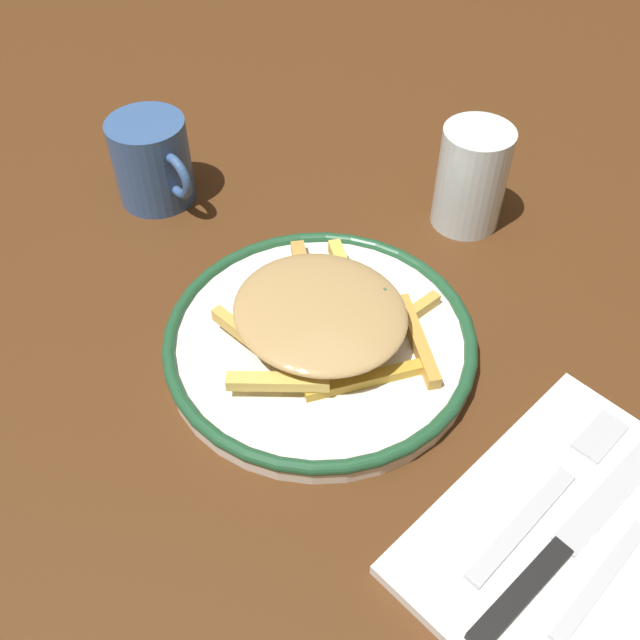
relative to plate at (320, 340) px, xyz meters
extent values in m
plane|color=#4D2B13|center=(0.00, 0.00, -0.01)|extent=(2.60, 2.60, 0.00)
cylinder|color=white|center=(0.00, 0.00, 0.00)|extent=(0.25, 0.25, 0.02)
torus|color=#205030|center=(0.00, 0.00, 0.00)|extent=(0.26, 0.26, 0.01)
cube|color=gold|center=(-0.07, 0.04, 0.01)|extent=(0.06, 0.04, 0.01)
cube|color=gold|center=(-0.02, 0.04, 0.01)|extent=(0.09, 0.05, 0.01)
cube|color=#EDC64F|center=(-0.02, 0.05, 0.02)|extent=(0.08, 0.05, 0.01)
cube|color=gold|center=(0.00, 0.00, 0.01)|extent=(0.08, 0.01, 0.01)
cube|color=gold|center=(-0.01, -0.02, 0.02)|extent=(0.06, 0.04, 0.01)
cube|color=gold|center=(-0.03, -0.02, 0.02)|extent=(0.01, 0.07, 0.01)
cube|color=gold|center=(0.00, 0.00, 0.01)|extent=(0.09, 0.06, 0.01)
cube|color=gold|center=(0.06, 0.05, 0.01)|extent=(0.08, 0.06, 0.01)
cube|color=gold|center=(0.06, -0.01, 0.01)|extent=(0.05, 0.09, 0.01)
cube|color=gold|center=(-0.01, 0.00, 0.02)|extent=(0.06, 0.08, 0.01)
cube|color=gold|center=(-0.03, -0.05, 0.02)|extent=(0.07, 0.01, 0.01)
cube|color=#DFBA53|center=(0.02, -0.06, 0.02)|extent=(0.06, 0.06, 0.01)
cube|color=#E8A34B|center=(0.01, -0.01, 0.01)|extent=(0.05, 0.05, 0.01)
cube|color=gold|center=(0.02, 0.00, 0.01)|extent=(0.03, 0.07, 0.01)
cube|color=gold|center=(0.00, 0.03, 0.02)|extent=(0.08, 0.03, 0.01)
cube|color=gold|center=(0.00, 0.00, 0.01)|extent=(0.06, 0.07, 0.01)
cube|color=gold|center=(0.01, 0.03, 0.01)|extent=(0.02, 0.08, 0.01)
cube|color=gold|center=(0.04, 0.06, 0.01)|extent=(0.01, 0.07, 0.01)
ellipsoid|color=tan|center=(0.00, 0.00, 0.03)|extent=(0.16, 0.16, 0.02)
cube|color=#226830|center=(-0.01, 0.04, 0.04)|extent=(0.00, 0.00, 0.00)
cube|color=#315C37|center=(0.02, 0.05, 0.04)|extent=(0.00, 0.00, 0.00)
cube|color=#2D5A2C|center=(-0.02, -0.01, 0.04)|extent=(0.00, 0.00, 0.00)
cube|color=#3A6319|center=(0.04, 0.02, 0.04)|extent=(0.00, 0.00, 0.00)
cube|color=#2E6128|center=(-0.05, -0.02, 0.04)|extent=(0.00, 0.00, 0.00)
cube|color=#27612D|center=(0.00, 0.00, 0.04)|extent=(0.00, 0.00, 0.00)
cube|color=white|center=(0.24, 0.01, -0.01)|extent=(0.16, 0.23, 0.01)
cube|color=silver|center=(0.21, -0.01, 0.00)|extent=(0.02, 0.11, 0.01)
cube|color=silver|center=(0.21, 0.09, 0.00)|extent=(0.02, 0.04, 0.00)
cube|color=black|center=(0.24, -0.05, 0.00)|extent=(0.01, 0.09, 0.01)
cube|color=silver|center=(0.24, 0.06, 0.00)|extent=(0.02, 0.12, 0.00)
cube|color=silver|center=(0.27, -0.01, 0.00)|extent=(0.01, 0.10, 0.00)
cylinder|color=silver|center=(-0.03, 0.22, 0.04)|extent=(0.07, 0.07, 0.10)
cylinder|color=#385A92|center=(-0.26, 0.02, 0.03)|extent=(0.08, 0.08, 0.09)
torus|color=#385A92|center=(-0.22, 0.02, 0.04)|extent=(0.05, 0.01, 0.05)
camera|label=1|loc=(0.28, -0.26, 0.44)|focal=39.64mm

